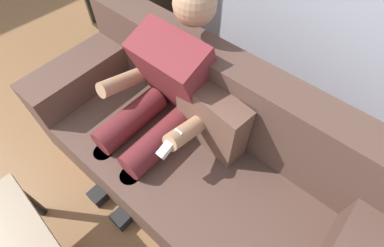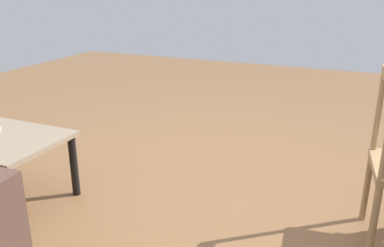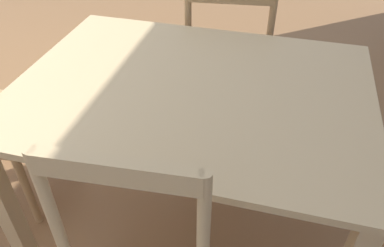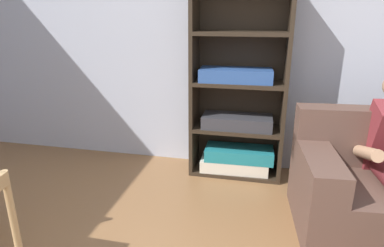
% 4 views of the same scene
% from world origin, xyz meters
% --- Properties ---
extents(ground_plane, '(8.81, 8.81, 0.00)m').
position_xyz_m(ground_plane, '(0.00, 0.00, 0.00)').
color(ground_plane, brown).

